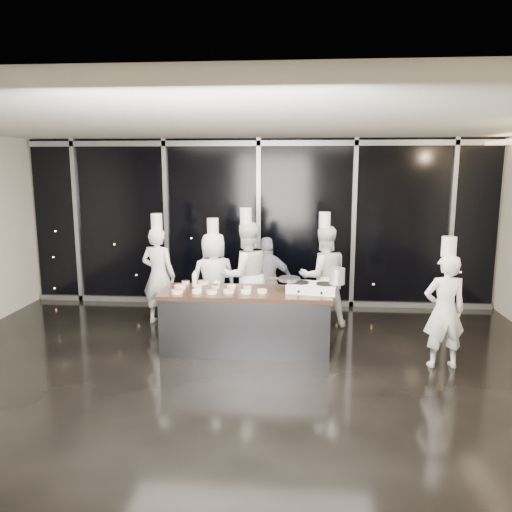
{
  "coord_description": "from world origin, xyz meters",
  "views": [
    {
      "loc": [
        0.71,
        -6.08,
        2.69
      ],
      "look_at": [
        0.13,
        1.2,
        1.36
      ],
      "focal_mm": 35.0,
      "sensor_mm": 36.0,
      "label": 1
    }
  ],
  "objects": [
    {
      "name": "chef_far_left",
      "position": [
        -1.62,
        2.07,
        0.86
      ],
      "size": [
        0.69,
        0.53,
        1.9
      ],
      "rotation": [
        0.0,
        0.0,
        2.9
      ],
      "color": "white",
      "rests_on": "ground"
    },
    {
      "name": "stock_pot",
      "position": [
        1.3,
        0.86,
        1.15
      ],
      "size": [
        0.26,
        0.26,
        0.22
      ],
      "primitive_type": "cylinder",
      "rotation": [
        0.0,
        0.0,
        -0.19
      ],
      "color": "silver",
      "rests_on": "stove"
    },
    {
      "name": "chef_side",
      "position": [
        2.7,
        0.5,
        0.8
      ],
      "size": [
        0.61,
        0.44,
        1.78
      ],
      "rotation": [
        0.0,
        0.0,
        3.26
      ],
      "color": "white",
      "rests_on": "ground"
    },
    {
      "name": "guest",
      "position": [
        0.25,
        2.06,
        0.76
      ],
      "size": [
        0.94,
        0.52,
        1.52
      ],
      "rotation": [
        0.0,
        0.0,
        3.31
      ],
      "color": "#131936",
      "rests_on": "ground"
    },
    {
      "name": "squeeze_bottle",
      "position": [
        -0.79,
        1.1,
        1.02
      ],
      "size": [
        0.07,
        0.07,
        0.25
      ],
      "color": "silver",
      "rests_on": "demo_counter"
    },
    {
      "name": "room_shell",
      "position": [
        0.18,
        0.0,
        2.25
      ],
      "size": [
        9.02,
        7.02,
        3.21
      ],
      "color": "beige",
      "rests_on": "ground"
    },
    {
      "name": "window_wall",
      "position": [
        0.0,
        3.43,
        1.6
      ],
      "size": [
        8.9,
        0.11,
        3.2
      ],
      "color": "black",
      "rests_on": "ground"
    },
    {
      "name": "frying_pan",
      "position": [
        0.62,
        0.99,
        1.07
      ],
      "size": [
        0.56,
        0.36,
        0.05
      ],
      "rotation": [
        0.0,
        0.0,
        -0.19
      ],
      "color": "slate",
      "rests_on": "stove"
    },
    {
      "name": "chef_left",
      "position": [
        -0.65,
        1.96,
        0.82
      ],
      "size": [
        0.93,
        0.79,
        1.84
      ],
      "rotation": [
        0.0,
        0.0,
        3.57
      ],
      "color": "white",
      "rests_on": "ground"
    },
    {
      "name": "demo_counter",
      "position": [
        0.0,
        0.9,
        0.45
      ],
      "size": [
        2.46,
        0.86,
        0.9
      ],
      "color": "#343439",
      "rests_on": "ground"
    },
    {
      "name": "chef_center",
      "position": [
        -0.1,
        1.94,
        0.9
      ],
      "size": [
        1.07,
        0.97,
        2.02
      ],
      "rotation": [
        0.0,
        0.0,
        3.55
      ],
      "color": "white",
      "rests_on": "ground"
    },
    {
      "name": "chef_right",
      "position": [
        1.18,
        2.14,
        0.87
      ],
      "size": [
        0.96,
        0.83,
        1.94
      ],
      "rotation": [
        0.0,
        0.0,
        3.39
      ],
      "color": "white",
      "rests_on": "ground"
    },
    {
      "name": "prep_bowls",
      "position": [
        -0.49,
        0.94,
        0.93
      ],
      "size": [
        1.39,
        0.75,
        0.05
      ],
      "color": "white",
      "rests_on": "demo_counter"
    },
    {
      "name": "ground",
      "position": [
        0.0,
        0.0,
        0.0
      ],
      "size": [
        9.0,
        9.0,
        0.0
      ],
      "primitive_type": "plane",
      "color": "black",
      "rests_on": "ground"
    },
    {
      "name": "stove",
      "position": [
        0.96,
        0.92,
        0.96
      ],
      "size": [
        0.76,
        0.55,
        0.14
      ],
      "rotation": [
        0.0,
        0.0,
        -0.19
      ],
      "color": "white",
      "rests_on": "demo_counter"
    }
  ]
}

